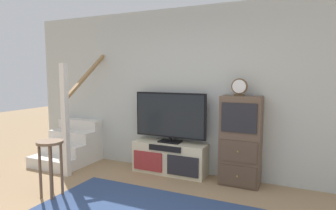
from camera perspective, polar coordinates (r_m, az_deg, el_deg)
back_wall at (r=4.73m, az=4.95°, el=2.73°), size 6.40×0.12×2.70m
media_console at (r=4.79m, az=0.29°, el=-10.48°), size 1.22×0.38×0.52m
television at (r=4.66m, az=0.41°, el=-2.22°), size 1.22×0.22×0.82m
side_cabinet at (r=4.37m, az=14.21°, el=-6.92°), size 0.58×0.38×1.32m
desk_clock at (r=4.25m, az=13.99°, el=3.46°), size 0.23×0.08×0.25m
staircase at (r=5.82m, az=-17.40°, el=-6.64°), size 1.00×1.36×2.20m
bar_stool_near at (r=4.14m, az=-22.32°, el=-9.32°), size 0.34×0.34×0.76m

